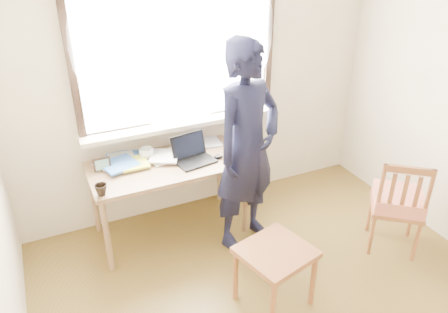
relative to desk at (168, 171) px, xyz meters
name	(u,v)px	position (x,y,z in m)	size (l,w,h in m)	color
room_shell	(321,113)	(0.44, -1.43, 1.00)	(3.52, 4.02, 2.61)	beige
desk	(168,171)	(0.00, 0.00, 0.00)	(1.33, 0.66, 0.71)	olive
laptop	(192,155)	(0.22, -0.03, 0.13)	(0.36, 0.31, 0.22)	black
mug_white	(146,154)	(-0.13, 0.16, 0.12)	(0.13, 0.13, 0.10)	white
mug_dark	(101,190)	(-0.60, -0.26, 0.12)	(0.10, 0.10, 0.09)	black
mouse	(218,157)	(0.44, -0.10, 0.09)	(0.09, 0.06, 0.03)	black
desk_clutter	(147,154)	(-0.12, 0.20, 0.10)	(0.75, 0.57, 0.05)	white
book_a	(110,162)	(-0.44, 0.21, 0.09)	(0.21, 0.29, 0.03)	white
book_b	(203,143)	(0.42, 0.22, 0.08)	(0.16, 0.22, 0.02)	white
picture_frame	(102,165)	(-0.53, 0.10, 0.13)	(0.14, 0.02, 0.11)	black
work_chair	(275,258)	(0.42, -1.14, -0.23)	(0.57, 0.56, 0.49)	#985A32
side_chair	(398,202)	(1.67, -1.01, -0.17)	(0.57, 0.56, 0.89)	#985A32
person	(247,148)	(0.57, -0.37, 0.27)	(0.66, 0.43, 1.81)	black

